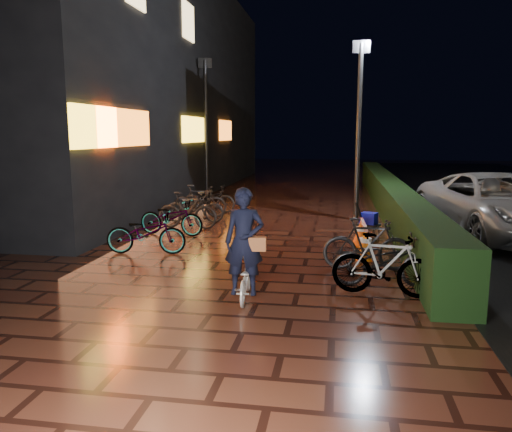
% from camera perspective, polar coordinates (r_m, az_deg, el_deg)
% --- Properties ---
extents(ground, '(80.00, 80.00, 0.00)m').
position_cam_1_polar(ground, '(9.08, -1.73, -6.33)').
color(ground, '#381911').
rests_on(ground, ground).
extents(hedge, '(0.70, 20.00, 1.00)m').
position_cam_1_polar(hedge, '(16.77, 14.83, 2.38)').
color(hedge, black).
rests_on(hedge, ground).
extents(van, '(3.37, 5.77, 1.51)m').
position_cam_1_polar(van, '(13.35, 26.01, 1.13)').
color(van, '#A2A3A7').
rests_on(van, ground).
extents(storefront_block, '(12.09, 22.00, 9.00)m').
position_cam_1_polar(storefront_block, '(23.07, -20.30, 13.91)').
color(storefront_block, black).
rests_on(storefront_block, ground).
extents(lamp_post_hedge, '(0.48, 0.15, 4.96)m').
position_cam_1_polar(lamp_post_hedge, '(14.43, 11.66, 10.28)').
color(lamp_post_hedge, black).
rests_on(lamp_post_hedge, ground).
extents(lamp_post_sf, '(0.49, 0.16, 5.15)m').
position_cam_1_polar(lamp_post_sf, '(18.77, -5.75, 10.50)').
color(lamp_post_sf, black).
rests_on(lamp_post_sf, ground).
extents(cyclist, '(0.63, 1.21, 1.70)m').
position_cam_1_polar(cyclist, '(7.41, -1.30, -4.92)').
color(cyclist, white).
rests_on(cyclist, ground).
extents(traffic_barrier, '(0.44, 1.57, 0.63)m').
position_cam_1_polar(traffic_barrier, '(10.66, 12.15, -2.43)').
color(traffic_barrier, orange).
rests_on(traffic_barrier, ground).
extents(cart_assembly, '(0.65, 0.56, 0.92)m').
position_cam_1_polar(cart_assembly, '(11.94, 12.69, -0.42)').
color(cart_assembly, black).
rests_on(cart_assembly, ground).
extents(parked_bikes_storefront, '(1.84, 6.20, 0.96)m').
position_cam_1_polar(parked_bikes_storefront, '(13.40, -7.89, 0.67)').
color(parked_bikes_storefront, black).
rests_on(parked_bikes_storefront, ground).
extents(parked_bikes_hedge, '(1.86, 2.02, 0.96)m').
position_cam_1_polar(parked_bikes_hedge, '(8.50, 13.82, -4.47)').
color(parked_bikes_hedge, black).
rests_on(parked_bikes_hedge, ground).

